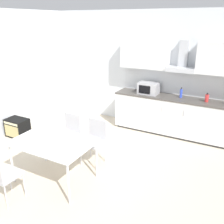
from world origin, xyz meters
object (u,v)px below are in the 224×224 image
object	(u,v)px
bottle_blue	(181,93)
chair_far_right	(95,137)
microwave	(148,88)
dining_table	(53,143)
chair_far_left	(70,131)
chair_near_left	(0,173)
pendant_lamp	(47,78)
bottle_red	(207,98)
guitar_amp	(18,128)

from	to	relation	value
bottle_blue	chair_far_right	size ratio (longest dim) A/B	0.28
microwave	dining_table	xyz separation A→B (m)	(-0.60, -2.85, -0.36)
chair_far_left	bottle_blue	bearing A→B (deg)	50.94
chair_far_left	chair_near_left	xyz separation A→B (m)	(-0.00, -1.67, 0.00)
chair_near_left	pendant_lamp	size ratio (longest dim) A/B	2.72
microwave	bottle_red	bearing A→B (deg)	0.35
guitar_amp	microwave	bearing A→B (deg)	36.84
guitar_amp	pendant_lamp	bearing A→B (deg)	-25.44
bottle_blue	chair_far_right	distance (m)	2.40
bottle_blue	chair_near_left	world-z (taller)	bottle_blue
bottle_red	chair_far_left	size ratio (longest dim) A/B	0.23
microwave	chair_far_left	distance (m)	2.27
bottle_red	bottle_blue	distance (m)	0.59
microwave	pendant_lamp	xyz separation A→B (m)	(-0.60, -2.85, 0.75)
pendant_lamp	guitar_amp	bearing A→B (deg)	154.56
guitar_amp	pendant_lamp	xyz separation A→B (m)	(1.96, -0.93, 1.60)
chair_far_right	dining_table	bearing A→B (deg)	-109.55
microwave	chair_far_left	world-z (taller)	microwave
bottle_blue	guitar_amp	size ratio (longest dim) A/B	0.48
chair_far_right	guitar_amp	distance (m)	2.28
bottle_red	chair_far_left	world-z (taller)	bottle_red
dining_table	chair_far_right	xyz separation A→B (m)	(0.30, 0.84, -0.18)
bottle_blue	chair_far_right	world-z (taller)	bottle_blue
dining_table	chair_near_left	xyz separation A→B (m)	(-0.30, -0.84, -0.18)
pendant_lamp	chair_near_left	bearing A→B (deg)	-109.67
dining_table	bottle_red	bearing A→B (deg)	55.41
microwave	chair_near_left	xyz separation A→B (m)	(-0.90, -3.69, -0.54)
bottle_red	bottle_blue	world-z (taller)	bottle_blue
chair_far_left	chair_near_left	world-z (taller)	same
pendant_lamp	chair_far_right	bearing A→B (deg)	70.45
bottle_red	dining_table	size ratio (longest dim) A/B	0.15
chair_near_left	guitar_amp	xyz separation A→B (m)	(-1.66, 1.77, -0.31)
dining_table	chair_far_left	size ratio (longest dim) A/B	1.51
chair_near_left	bottle_blue	bearing A→B (deg)	65.76
chair_far_left	bottle_red	bearing A→B (deg)	41.78
chair_far_right	bottle_blue	bearing A→B (deg)	62.25
guitar_amp	chair_far_right	bearing A→B (deg)	-2.48
dining_table	microwave	bearing A→B (deg)	78.13
chair_far_left	chair_near_left	distance (m)	1.67
bottle_blue	chair_far_left	world-z (taller)	bottle_blue
chair_far_right	pendant_lamp	distance (m)	1.57
chair_far_left	pendant_lamp	world-z (taller)	pendant_lamp
dining_table	guitar_amp	size ratio (longest dim) A/B	2.53
bottle_red	dining_table	distance (m)	3.49
dining_table	pendant_lamp	size ratio (longest dim) A/B	4.12
bottle_blue	pendant_lamp	bearing A→B (deg)	-115.50
bottle_blue	chair_far_left	xyz separation A→B (m)	(-1.68, -2.07, -0.50)
microwave	guitar_amp	xyz separation A→B (m)	(-2.56, -1.92, -0.85)
microwave	chair_far_left	xyz separation A→B (m)	(-0.90, -2.02, -0.54)
bottle_blue	chair_far_left	bearing A→B (deg)	-129.06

